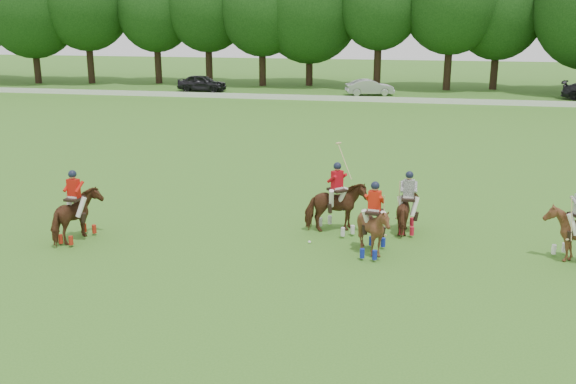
% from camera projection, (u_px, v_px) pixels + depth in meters
% --- Properties ---
extents(ground, '(180.00, 180.00, 0.00)m').
position_uv_depth(ground, '(259.00, 282.00, 17.45)').
color(ground, '#356A1E').
rests_on(ground, ground).
extents(tree_line, '(117.98, 14.32, 14.75)m').
position_uv_depth(tree_line, '(383.00, 1.00, 60.57)').
color(tree_line, black).
rests_on(tree_line, ground).
extents(boundary_rail, '(120.00, 0.10, 0.44)m').
position_uv_depth(boundary_rail, '(369.00, 99.00, 53.27)').
color(boundary_rail, white).
rests_on(boundary_rail, ground).
extents(car_left, '(4.62, 1.96, 1.56)m').
position_uv_depth(car_left, '(202.00, 83.00, 60.44)').
color(car_left, black).
rests_on(car_left, ground).
extents(car_mid, '(4.53, 2.64, 1.41)m').
position_uv_depth(car_mid, '(370.00, 87.00, 57.45)').
color(car_mid, '#AEAEB4').
rests_on(car_mid, ground).
extents(polo_red_a, '(1.23, 2.02, 2.32)m').
position_uv_depth(polo_red_a, '(76.00, 216.00, 20.44)').
color(polo_red_a, '#452112').
rests_on(polo_red_a, ground).
extents(polo_red_b, '(2.20, 2.20, 2.92)m').
position_uv_depth(polo_red_b, '(337.00, 207.00, 21.23)').
color(polo_red_b, '#452112').
rests_on(polo_red_b, ground).
extents(polo_red_c, '(1.48, 1.61, 2.28)m').
position_uv_depth(polo_red_c, '(374.00, 229.00, 19.22)').
color(polo_red_c, '#452112').
rests_on(polo_red_c, ground).
extents(polo_stripe_a, '(1.00, 1.62, 2.10)m').
position_uv_depth(polo_stripe_a, '(408.00, 211.00, 21.23)').
color(polo_stripe_a, '#452112').
rests_on(polo_stripe_a, ground).
extents(polo_ball, '(0.09, 0.09, 0.09)m').
position_uv_depth(polo_ball, '(309.00, 242.00, 20.38)').
color(polo_ball, white).
rests_on(polo_ball, ground).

